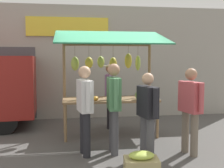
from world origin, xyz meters
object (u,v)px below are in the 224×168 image
(market_stall, at_px, (110,70))
(shopper_with_shopping_bag, at_px, (190,105))
(shopper_in_grey_tee, at_px, (147,110))
(vendor_with_sunhat, at_px, (110,90))
(shopper_with_ponytail, at_px, (114,101))
(shopper_in_striped_shirt, at_px, (85,104))
(produce_crate_near, at_px, (141,164))

(market_stall, xyz_separation_m, shopper_with_shopping_bag, (-1.30, 1.60, -0.61))
(shopper_in_grey_tee, bearing_deg, vendor_with_sunhat, -3.53)
(shopper_with_shopping_bag, distance_m, shopper_with_ponytail, 1.44)
(shopper_in_grey_tee, xyz_separation_m, shopper_in_striped_shirt, (1.09, -0.39, 0.08))
(market_stall, xyz_separation_m, vendor_with_sunhat, (-0.11, -0.70, -0.56))
(shopper_with_shopping_bag, bearing_deg, market_stall, 25.41)
(market_stall, distance_m, shopper_in_striped_shirt, 1.61)
(shopper_with_shopping_bag, height_order, shopper_in_striped_shirt, shopper_in_striped_shirt)
(market_stall, bearing_deg, shopper_with_ponytail, 84.92)
(market_stall, distance_m, produce_crate_near, 2.78)
(market_stall, distance_m, shopper_with_ponytail, 1.41)
(shopper_with_shopping_bag, bearing_deg, shopper_with_ponytail, 64.41)
(shopper_in_grey_tee, bearing_deg, produce_crate_near, 146.55)
(vendor_with_sunhat, height_order, shopper_with_ponytail, shopper_with_ponytail)
(shopper_in_striped_shirt, bearing_deg, shopper_in_grey_tee, -118.58)
(vendor_with_sunhat, bearing_deg, shopper_in_grey_tee, 21.11)
(shopper_in_grey_tee, bearing_deg, shopper_in_striped_shirt, 59.36)
(market_stall, height_order, produce_crate_near, market_stall)
(market_stall, height_order, vendor_with_sunhat, market_stall)
(shopper_in_grey_tee, bearing_deg, market_stall, 2.80)
(shopper_in_striped_shirt, relative_size, produce_crate_near, 2.93)
(vendor_with_sunhat, distance_m, shopper_with_shopping_bag, 2.59)
(shopper_in_grey_tee, bearing_deg, shopper_with_ponytail, 40.15)
(shopper_in_striped_shirt, distance_m, shopper_with_ponytail, 0.56)
(shopper_in_grey_tee, distance_m, produce_crate_near, 1.03)
(market_stall, bearing_deg, shopper_in_grey_tee, 103.75)
(market_stall, xyz_separation_m, shopper_in_grey_tee, (-0.42, 1.74, -0.66))
(vendor_with_sunhat, height_order, produce_crate_near, vendor_with_sunhat)
(shopper_with_shopping_bag, bearing_deg, shopper_in_striped_shirt, 69.00)
(shopper_in_striped_shirt, bearing_deg, shopper_with_shopping_bag, -106.26)
(vendor_with_sunhat, relative_size, shopper_with_ponytail, 0.97)
(vendor_with_sunhat, distance_m, produce_crate_near, 3.21)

